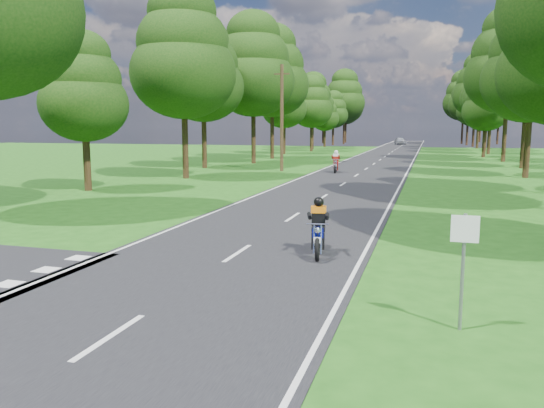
% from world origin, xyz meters
% --- Properties ---
extents(ground, '(160.00, 160.00, 0.00)m').
position_xyz_m(ground, '(0.00, 0.00, 0.00)').
color(ground, '#1B4F12').
rests_on(ground, ground).
extents(main_road, '(7.00, 140.00, 0.02)m').
position_xyz_m(main_road, '(0.00, 50.00, 0.01)').
color(main_road, black).
rests_on(main_road, ground).
extents(road_markings, '(7.40, 140.00, 0.01)m').
position_xyz_m(road_markings, '(-0.14, 48.13, 0.02)').
color(road_markings, silver).
rests_on(road_markings, main_road).
extents(treeline, '(40.00, 115.35, 14.78)m').
position_xyz_m(treeline, '(1.43, 60.06, 8.25)').
color(treeline, black).
rests_on(treeline, ground).
extents(telegraph_pole, '(1.20, 0.26, 8.00)m').
position_xyz_m(telegraph_pole, '(-6.00, 28.00, 4.07)').
color(telegraph_pole, '#382616').
rests_on(telegraph_pole, ground).
extents(road_sign, '(0.45, 0.07, 2.00)m').
position_xyz_m(road_sign, '(5.50, -2.01, 1.34)').
color(road_sign, slate).
rests_on(road_sign, ground).
extents(rider_near_blue, '(0.92, 1.91, 1.53)m').
position_xyz_m(rider_near_blue, '(2.11, 2.52, 0.78)').
color(rider_near_blue, '#0D158F').
rests_on(rider_near_blue, main_road).
extents(rider_far_red, '(0.88, 2.05, 1.65)m').
position_xyz_m(rider_far_red, '(-1.79, 27.84, 0.85)').
color(rider_far_red, maroon).
rests_on(rider_far_red, main_road).
extents(distant_car, '(2.56, 4.34, 1.39)m').
position_xyz_m(distant_car, '(-0.62, 91.55, 0.71)').
color(distant_car, '#BABDC2').
rests_on(distant_car, main_road).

